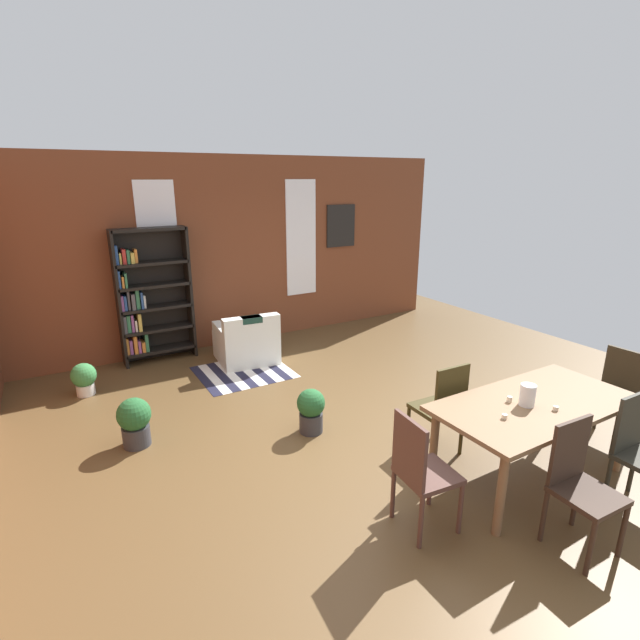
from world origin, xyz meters
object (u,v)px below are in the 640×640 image
(dining_table, at_px, (535,411))
(dining_chair_head_left, at_px, (420,470))
(armchair_white, at_px, (247,343))
(dining_chair_head_right, at_px, (615,393))
(potted_plant_corner, at_px, (311,409))
(potted_plant_window, at_px, (135,421))
(bookshelf_tall, at_px, (149,298))
(dining_chair_near_left, at_px, (580,482))
(vase_on_table, at_px, (528,395))
(dining_chair_far_left, at_px, (442,406))
(potted_plant_by_shelf, at_px, (84,378))

(dining_table, height_order, dining_chair_head_left, dining_chair_head_left)
(dining_chair_head_left, relative_size, armchair_white, 1.09)
(dining_chair_head_right, distance_m, potted_plant_corner, 3.07)
(potted_plant_corner, relative_size, potted_plant_window, 0.95)
(bookshelf_tall, height_order, potted_plant_corner, bookshelf_tall)
(dining_chair_near_left, distance_m, potted_plant_window, 3.93)
(potted_plant_window, bearing_deg, vase_on_table, -39.85)
(dining_chair_far_left, relative_size, armchair_white, 1.09)
(potted_plant_by_shelf, bearing_deg, bookshelf_tall, 37.28)
(dining_table, xyz_separation_m, potted_plant_corner, (-1.28, 1.67, -0.40))
(dining_chair_head_right, height_order, armchair_white, dining_chair_head_right)
(dining_chair_head_left, relative_size, potted_plant_by_shelf, 2.33)
(dining_chair_head_left, relative_size, dining_chair_near_left, 1.00)
(vase_on_table, height_order, potted_plant_corner, vase_on_table)
(dining_chair_head_right, relative_size, potted_plant_corner, 1.98)
(dining_chair_head_left, height_order, potted_plant_corner, dining_chair_head_left)
(dining_chair_head_left, height_order, dining_chair_near_left, same)
(dining_table, relative_size, dining_chair_head_left, 1.91)
(dining_chair_head_left, relative_size, dining_chair_head_right, 1.00)
(armchair_white, bearing_deg, potted_plant_by_shelf, -179.06)
(dining_chair_near_left, xyz_separation_m, potted_plant_by_shelf, (-2.85, 4.54, -0.29))
(potted_plant_by_shelf, bearing_deg, potted_plant_window, -77.76)
(dining_chair_far_left, height_order, bookshelf_tall, bookshelf_tall)
(dining_table, distance_m, dining_chair_near_left, 0.80)
(armchair_white, bearing_deg, vase_on_table, -76.06)
(armchair_white, distance_m, potted_plant_corner, 2.23)
(dining_chair_head_right, distance_m, dining_chair_far_left, 1.82)
(dining_chair_far_left, relative_size, potted_plant_by_shelf, 2.33)
(dining_chair_near_left, relative_size, potted_plant_by_shelf, 2.33)
(dining_chair_head_right, relative_size, armchair_white, 1.09)
(dining_table, relative_size, dining_chair_near_left, 1.91)
(bookshelf_tall, bearing_deg, dining_chair_head_left, -78.03)
(dining_table, relative_size, bookshelf_tall, 0.94)
(dining_table, relative_size, potted_plant_window, 3.58)
(vase_on_table, height_order, dining_chair_far_left, dining_chair_far_left)
(armchair_white, bearing_deg, dining_chair_head_right, -58.55)
(dining_chair_far_left, distance_m, dining_chair_near_left, 1.36)
(potted_plant_window, bearing_deg, potted_plant_corner, -21.86)
(bookshelf_tall, bearing_deg, potted_plant_by_shelf, -142.72)
(armchair_white, bearing_deg, dining_chair_head_left, -92.71)
(dining_chair_head_right, bearing_deg, dining_chair_far_left, 158.24)
(bookshelf_tall, bearing_deg, dining_chair_far_left, -64.86)
(dining_chair_near_left, distance_m, potted_plant_by_shelf, 5.36)
(dining_table, distance_m, armchair_white, 4.06)
(armchair_white, bearing_deg, potted_plant_window, -139.29)
(dining_chair_far_left, bearing_deg, dining_chair_head_right, -21.76)
(dining_chair_head_left, xyz_separation_m, dining_chair_head_right, (2.56, -0.00, 0.00))
(potted_plant_window, bearing_deg, potted_plant_by_shelf, 102.24)
(vase_on_table, relative_size, dining_chair_far_left, 0.20)
(dining_table, height_order, dining_chair_near_left, dining_chair_near_left)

